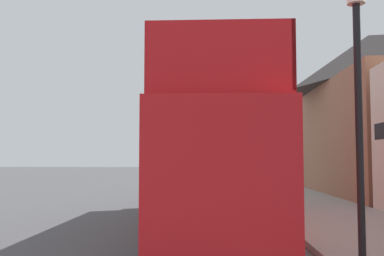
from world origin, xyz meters
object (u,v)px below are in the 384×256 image
at_px(tour_bus, 218,159).
at_px(parked_car_ahead_of_bus, 231,185).
at_px(lamp_post_nearest, 357,58).
at_px(lamp_post_second, 276,121).

height_order(tour_bus, parked_car_ahead_of_bus, tour_bus).
xyz_separation_m(tour_bus, parked_car_ahead_of_bus, (0.74, 7.59, -1.16)).
bearing_deg(tour_bus, parked_car_ahead_of_bus, 85.11).
distance_m(lamp_post_nearest, lamp_post_second, 10.00).
xyz_separation_m(parked_car_ahead_of_bus, lamp_post_second, (1.70, -2.01, 2.68)).
relative_size(parked_car_ahead_of_bus, lamp_post_second, 0.98).
height_order(tour_bus, lamp_post_second, lamp_post_second).
distance_m(parked_car_ahead_of_bus, lamp_post_nearest, 12.48).
xyz_separation_m(lamp_post_nearest, lamp_post_second, (0.02, 9.99, -0.31)).
bearing_deg(lamp_post_nearest, tour_bus, 118.71).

